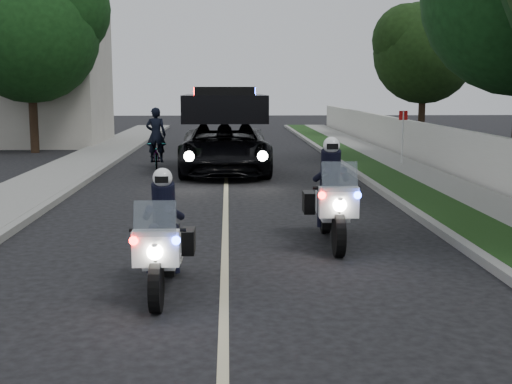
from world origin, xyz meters
TOP-DOWN VIEW (x-y plane):
  - ground at (0.00, 0.00)m, footprint 120.00×120.00m
  - curb_right at (4.10, 10.00)m, footprint 0.20×60.00m
  - grass_verge at (4.80, 10.00)m, footprint 1.20×60.00m
  - sidewalk_right at (6.10, 10.00)m, footprint 1.40×60.00m
  - property_wall at (7.10, 10.00)m, footprint 0.22×60.00m
  - curb_left at (-4.10, 10.00)m, footprint 0.20×60.00m
  - sidewalk_left at (-5.20, 10.00)m, footprint 2.00×60.00m
  - building_far at (-10.00, 26.00)m, footprint 8.00×6.00m
  - lane_marking at (0.00, 10.00)m, footprint 0.12×50.00m
  - police_moto_left at (-0.83, 1.56)m, footprint 0.72×2.00m
  - police_moto_right at (1.90, 4.35)m, footprint 0.83×2.26m
  - police_suv at (-0.04, 14.63)m, footprint 2.91×6.16m
  - bicycle at (-2.41, 15.98)m, footprint 0.80×1.78m
  - cyclist at (-2.41, 15.98)m, footprint 0.70×0.48m
  - sign_post at (6.00, 15.37)m, footprint 0.37×0.37m
  - tree_right_e at (10.30, 28.13)m, footprint 6.18×6.18m
  - tree_left_near at (-8.18, 21.78)m, footprint 7.68×7.68m

SIDE VIEW (x-z plane):
  - ground at x=0.00m, z-range 0.00..0.00m
  - police_moto_left at x=-0.83m, z-range -0.85..0.85m
  - police_moto_right at x=1.90m, z-range -0.95..0.95m
  - police_suv at x=-0.04m, z-range -1.49..1.49m
  - bicycle at x=-2.41m, z-range -0.45..0.45m
  - cyclist at x=-2.41m, z-range -0.94..0.94m
  - sign_post at x=6.00m, z-range -1.02..1.02m
  - tree_right_e at x=10.30m, z-range -4.40..4.40m
  - tree_left_near at x=-8.18m, z-range -4.86..4.86m
  - lane_marking at x=0.00m, z-range 0.00..0.01m
  - curb_right at x=4.10m, z-range 0.00..0.15m
  - curb_left at x=-4.10m, z-range 0.00..0.15m
  - grass_verge at x=4.80m, z-range 0.00..0.16m
  - sidewalk_right at x=6.10m, z-range 0.00..0.16m
  - sidewalk_left at x=-5.20m, z-range 0.00..0.16m
  - property_wall at x=7.10m, z-range 0.00..1.50m
  - building_far at x=-10.00m, z-range 0.00..7.00m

